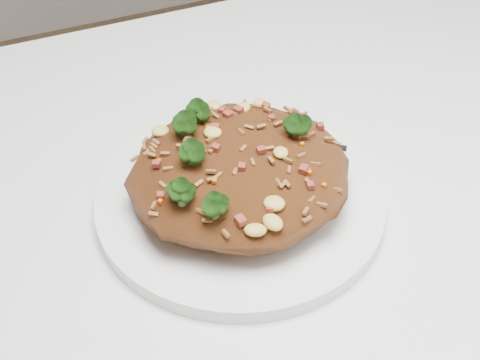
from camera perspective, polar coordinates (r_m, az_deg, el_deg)
name	(u,v)px	position (r m, az deg, el deg)	size (l,w,h in m)	color
plate	(240,199)	(0.55, 0.00, -1.66)	(0.24, 0.24, 0.01)	white
fried_rice	(239,165)	(0.53, -0.08, 1.31)	(0.18, 0.17, 0.07)	brown
fork	(265,140)	(0.60, 2.12, 3.46)	(0.14, 0.10, 0.00)	silver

